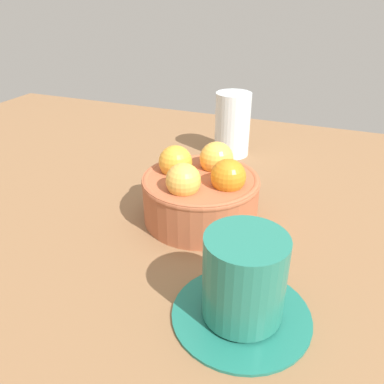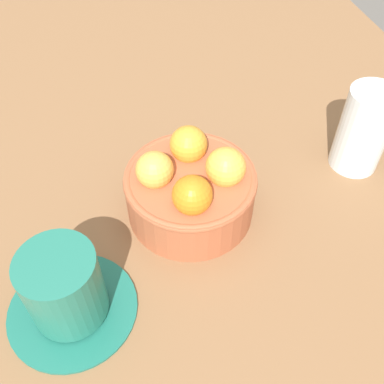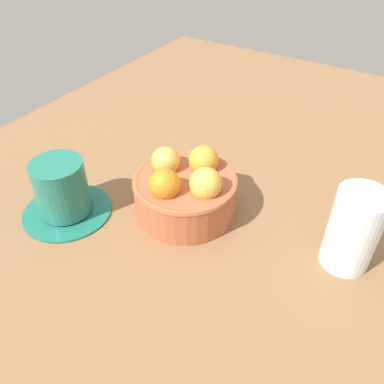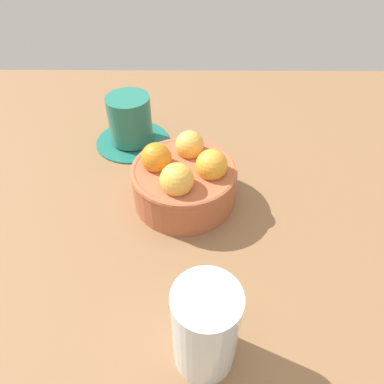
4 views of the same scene
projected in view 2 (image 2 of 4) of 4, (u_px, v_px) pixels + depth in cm
name	position (u px, v px, depth cm)	size (l,w,h in cm)	color
ground_plane	(191.00, 222.00, 55.30)	(135.85, 88.49, 4.56)	brown
terracotta_bowl	(191.00, 188.00, 50.61)	(14.85, 14.85, 9.30)	#AD5938
coffee_cup	(65.00, 291.00, 42.15)	(12.91, 12.91, 8.70)	#1D6B5B
water_glass	(364.00, 130.00, 54.84)	(6.13, 6.13, 11.04)	silver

